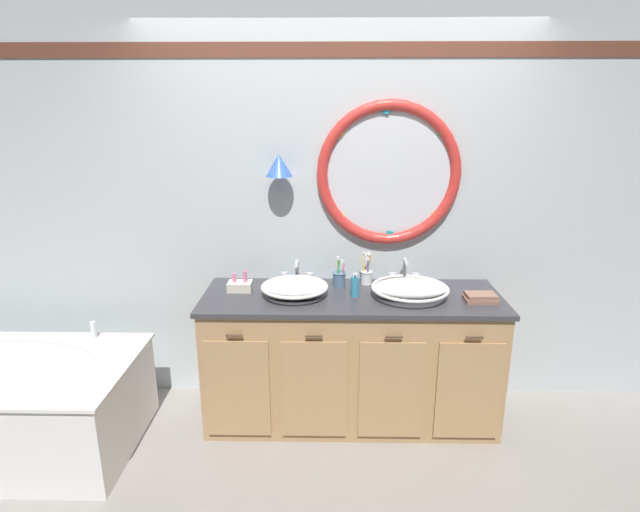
% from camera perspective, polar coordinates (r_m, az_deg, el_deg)
% --- Properties ---
extents(ground_plane, '(14.00, 14.00, 0.00)m').
position_cam_1_polar(ground_plane, '(3.39, 1.71, -19.52)').
color(ground_plane, gray).
extents(back_wall_assembly, '(6.40, 0.26, 2.60)m').
position_cam_1_polar(back_wall_assembly, '(3.39, 2.08, 5.04)').
color(back_wall_assembly, silver).
rests_on(back_wall_assembly, ground_plane).
extents(vanity_counter, '(1.87, 0.66, 0.86)m').
position_cam_1_polar(vanity_counter, '(3.37, 3.47, -11.19)').
color(vanity_counter, tan).
rests_on(vanity_counter, ground_plane).
extents(sink_basin_left, '(0.42, 0.42, 0.12)m').
position_cam_1_polar(sink_basin_left, '(3.15, -2.88, -3.50)').
color(sink_basin_left, white).
rests_on(sink_basin_left, vanity_counter).
extents(sink_basin_right, '(0.48, 0.48, 0.11)m').
position_cam_1_polar(sink_basin_right, '(3.18, 10.08, -3.60)').
color(sink_basin_right, white).
rests_on(sink_basin_right, vanity_counter).
extents(faucet_set_left, '(0.22, 0.12, 0.16)m').
position_cam_1_polar(faucet_set_left, '(3.39, -2.59, -2.00)').
color(faucet_set_left, silver).
rests_on(faucet_set_left, vanity_counter).
extents(faucet_set_right, '(0.21, 0.13, 0.18)m').
position_cam_1_polar(faucet_set_right, '(3.42, 9.45, -1.94)').
color(faucet_set_right, silver).
rests_on(faucet_set_right, vanity_counter).
extents(toothbrush_holder_left, '(0.09, 0.09, 0.21)m').
position_cam_1_polar(toothbrush_holder_left, '(3.32, 2.17, -2.51)').
color(toothbrush_holder_left, slate).
rests_on(toothbrush_holder_left, vanity_counter).
extents(toothbrush_holder_right, '(0.08, 0.08, 0.22)m').
position_cam_1_polar(toothbrush_holder_right, '(3.38, 5.25, -2.22)').
color(toothbrush_holder_right, white).
rests_on(toothbrush_holder_right, vanity_counter).
extents(soap_dispenser, '(0.05, 0.06, 0.16)m').
position_cam_1_polar(soap_dispenser, '(3.15, 3.94, -3.35)').
color(soap_dispenser, '#388EBC').
rests_on(soap_dispenser, vanity_counter).
extents(folded_hand_towel, '(0.19, 0.12, 0.05)m').
position_cam_1_polar(folded_hand_towel, '(3.23, 17.60, -4.48)').
color(folded_hand_towel, '#936B56').
rests_on(folded_hand_towel, vanity_counter).
extents(toiletry_basket, '(0.15, 0.11, 0.13)m').
position_cam_1_polar(toiletry_basket, '(3.29, -8.98, -3.31)').
color(toiletry_basket, beige).
rests_on(toiletry_basket, vanity_counter).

